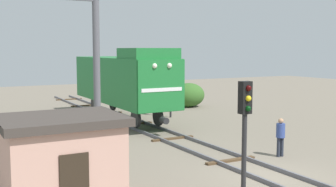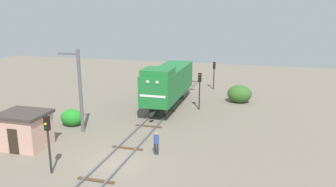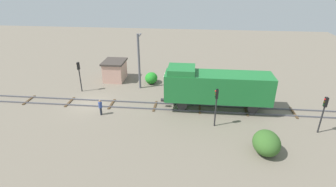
# 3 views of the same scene
# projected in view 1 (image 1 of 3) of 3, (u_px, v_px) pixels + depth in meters

# --- Properties ---
(ground_plane) EXTENTS (90.00, 90.00, 0.00)m
(ground_plane) POSITION_uv_depth(u_px,v_px,m) (272.00, 177.00, 15.45)
(ground_plane) COLOR #756B5B
(railway_track) EXTENTS (2.40, 59.84, 0.16)m
(railway_track) POSITION_uv_depth(u_px,v_px,m) (272.00, 175.00, 15.45)
(railway_track) COLOR #595960
(railway_track) RESTS_ON ground
(locomotive) EXTENTS (2.90, 11.60, 4.60)m
(locomotive) POSITION_uv_depth(u_px,v_px,m) (124.00, 79.00, 27.42)
(locomotive) COLOR #1E7233
(locomotive) RESTS_ON railway_track
(traffic_signal_near) EXTENTS (0.32, 0.34, 3.80)m
(traffic_signal_near) POSITION_uv_depth(u_px,v_px,m) (245.00, 123.00, 11.61)
(traffic_signal_near) COLOR #262628
(traffic_signal_near) RESTS_ON ground
(traffic_signal_mid) EXTENTS (0.32, 0.34, 3.88)m
(traffic_signal_mid) POSITION_uv_depth(u_px,v_px,m) (171.00, 78.00, 28.89)
(traffic_signal_mid) COLOR #262628
(traffic_signal_mid) RESTS_ON ground
(traffic_signal_far) EXTENTS (0.32, 0.34, 3.63)m
(traffic_signal_far) POSITION_uv_depth(u_px,v_px,m) (121.00, 74.00, 37.37)
(traffic_signal_far) COLOR #262628
(traffic_signal_far) RESTS_ON ground
(worker_near_track) EXTENTS (0.38, 0.38, 1.70)m
(worker_near_track) POSITION_uv_depth(u_px,v_px,m) (281.00, 134.00, 18.34)
(worker_near_track) COLOR #262B38
(worker_near_track) RESTS_ON ground
(catenary_mast) EXTENTS (1.94, 0.28, 7.04)m
(catenary_mast) POSITION_uv_depth(u_px,v_px,m) (95.00, 72.00, 16.84)
(catenary_mast) COLOR #595960
(catenary_mast) RESTS_ON ground
(relay_hut) EXTENTS (3.50, 2.90, 2.74)m
(relay_hut) POSITION_uv_depth(u_px,v_px,m) (62.00, 161.00, 12.42)
(relay_hut) COLOR #D19E8C
(relay_hut) RESTS_ON ground
(bush_near) EXTENTS (2.04, 1.67, 1.49)m
(bush_near) POSITION_uv_depth(u_px,v_px,m) (48.00, 145.00, 17.38)
(bush_near) COLOR #248C26
(bush_near) RESTS_ON ground
(bush_mid) EXTENTS (2.70, 2.21, 1.96)m
(bush_mid) POSITION_uv_depth(u_px,v_px,m) (189.00, 95.00, 34.35)
(bush_mid) COLOR #356126
(bush_mid) RESTS_ON ground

